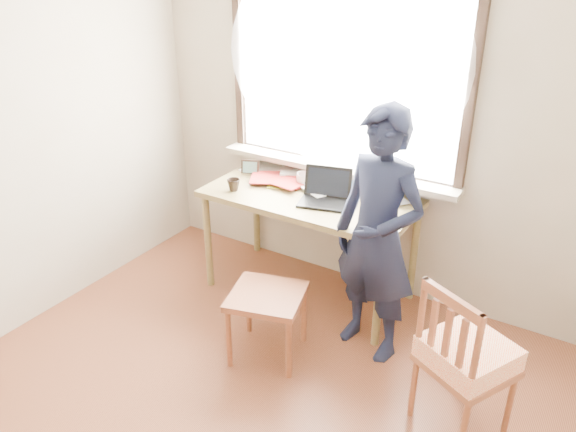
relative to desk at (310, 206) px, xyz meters
The scene contains 13 objects.
room_shell 1.71m from the desk, 80.67° to the right, with size 3.52×4.02×2.61m.
desk is the anchor object (origin of this frame).
laptop 0.20m from the desk, 13.43° to the right, with size 0.38×0.34×0.23m.
mug_white 0.22m from the desk, 132.35° to the left, with size 0.12×0.12×0.10m, color white.
mug_dark 0.57m from the desk, 157.11° to the right, with size 0.09×0.09×0.09m, color black.
mouse 0.51m from the desk, 11.58° to the right, with size 0.08×0.06×0.03m, color black.
desk_clutter 0.29m from the desk, 118.31° to the left, with size 0.86×0.53×0.04m.
book_a 0.44m from the desk, 141.42° to the left, with size 0.18×0.24×0.02m, color white.
book_b 0.53m from the desk, 25.75° to the left, with size 0.16×0.22×0.02m, color white.
picture_frame 0.61m from the desk, behind, with size 0.14×0.07×0.11m.
work_chair 0.85m from the desk, 80.01° to the right, with size 0.55×0.53×0.46m.
side_chair 1.56m from the desk, 28.52° to the right, with size 0.56×0.55×0.91m.
person 0.76m from the desk, 27.51° to the right, with size 0.59×0.39×1.62m, color black.
Camera 1 is at (1.52, -1.54, 2.40)m, focal length 35.00 mm.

